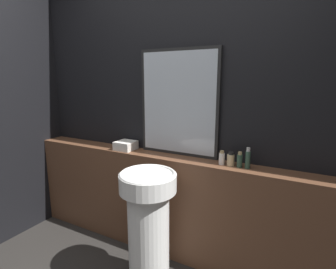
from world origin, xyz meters
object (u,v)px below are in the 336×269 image
pedestal_sink (149,224)px  shampoo_bottle (222,158)px  lotion_bottle (240,160)px  body_wash_bottle (248,159)px  conditioner_bottle (231,159)px  towel_stack (126,145)px  mirror (178,103)px

pedestal_sink → shampoo_bottle: size_ratio=8.27×
lotion_bottle → body_wash_bottle: bearing=0.0°
pedestal_sink → body_wash_bottle: body_wash_bottle is taller
conditioner_bottle → shampoo_bottle: bearing=180.0°
pedestal_sink → body_wash_bottle: (0.60, 0.41, 0.47)m
towel_stack → lotion_bottle: 1.05m
mirror → lotion_bottle: 0.68m
mirror → towel_stack: size_ratio=5.13×
pedestal_sink → mirror: (-0.01, 0.50, 0.84)m
pedestal_sink → body_wash_bottle: 0.87m
mirror → towel_stack: mirror is taller
mirror → conditioner_bottle: bearing=-10.7°
lotion_bottle → shampoo_bottle: bearing=-180.0°
body_wash_bottle → conditioner_bottle: bearing=-180.0°
mirror → shampoo_bottle: size_ratio=8.21×
conditioner_bottle → body_wash_bottle: size_ratio=0.68×
towel_stack → shampoo_bottle: shampoo_bottle is taller
towel_stack → body_wash_bottle: bearing=0.0°
conditioner_bottle → lotion_bottle: bearing=0.0°
shampoo_bottle → lotion_bottle: bearing=0.0°
conditioner_bottle → mirror: bearing=169.3°
mirror → towel_stack: 0.65m
mirror → towel_stack: bearing=-169.5°
towel_stack → lotion_bottle: size_ratio=1.48×
pedestal_sink → mirror: bearing=91.1°
shampoo_bottle → mirror: bearing=167.6°
pedestal_sink → towel_stack: towel_stack is taller
mirror → conditioner_bottle: 0.63m
shampoo_bottle → body_wash_bottle: 0.19m
pedestal_sink → lotion_bottle: size_ratio=7.67×
shampoo_bottle → towel_stack: bearing=180.0°
lotion_bottle → towel_stack: bearing=-180.0°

